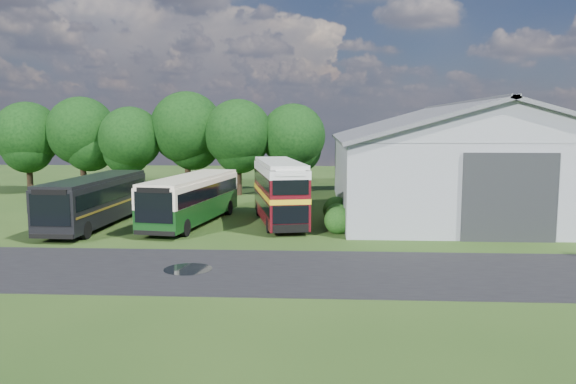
# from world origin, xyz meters

# --- Properties ---
(ground) EXTENTS (120.00, 120.00, 0.00)m
(ground) POSITION_xyz_m (0.00, 0.00, 0.00)
(ground) COLOR #1E3B12
(ground) RESTS_ON ground
(asphalt_road) EXTENTS (60.00, 8.00, 0.02)m
(asphalt_road) POSITION_xyz_m (3.00, -3.00, 0.00)
(asphalt_road) COLOR black
(asphalt_road) RESTS_ON ground
(puddle) EXTENTS (2.20, 2.20, 0.01)m
(puddle) POSITION_xyz_m (-1.50, -3.00, 0.00)
(puddle) COLOR black
(puddle) RESTS_ON ground
(storage_shed) EXTENTS (18.80, 24.80, 8.15)m
(storage_shed) POSITION_xyz_m (15.00, 15.98, 4.17)
(storage_shed) COLOR gray
(storage_shed) RESTS_ON ground
(tree_far_left) EXTENTS (6.12, 6.12, 8.64)m
(tree_far_left) POSITION_xyz_m (-23.00, 24.00, 5.56)
(tree_far_left) COLOR black
(tree_far_left) RESTS_ON ground
(tree_left_a) EXTENTS (6.46, 6.46, 9.12)m
(tree_left_a) POSITION_xyz_m (-18.00, 24.50, 5.87)
(tree_left_a) COLOR black
(tree_left_a) RESTS_ON ground
(tree_left_b) EXTENTS (5.78, 5.78, 8.16)m
(tree_left_b) POSITION_xyz_m (-13.00, 23.50, 5.25)
(tree_left_b) COLOR black
(tree_left_b) RESTS_ON ground
(tree_mid) EXTENTS (6.80, 6.80, 9.60)m
(tree_mid) POSITION_xyz_m (-8.00, 24.80, 6.18)
(tree_mid) COLOR black
(tree_mid) RESTS_ON ground
(tree_right_a) EXTENTS (6.26, 6.26, 8.83)m
(tree_right_a) POSITION_xyz_m (-3.00, 23.80, 5.69)
(tree_right_a) COLOR black
(tree_right_a) RESTS_ON ground
(tree_right_b) EXTENTS (5.98, 5.98, 8.45)m
(tree_right_b) POSITION_xyz_m (2.00, 24.60, 5.44)
(tree_right_b) COLOR black
(tree_right_b) RESTS_ON ground
(shrub_front) EXTENTS (1.70, 1.70, 1.70)m
(shrub_front) POSITION_xyz_m (5.60, 6.00, 0.00)
(shrub_front) COLOR #194714
(shrub_front) RESTS_ON ground
(shrub_mid) EXTENTS (1.60, 1.60, 1.60)m
(shrub_mid) POSITION_xyz_m (5.60, 8.00, 0.00)
(shrub_mid) COLOR #194714
(shrub_mid) RESTS_ON ground
(shrub_back) EXTENTS (1.80, 1.80, 1.80)m
(shrub_back) POSITION_xyz_m (5.60, 10.00, 0.00)
(shrub_back) COLOR #194714
(shrub_back) RESTS_ON ground
(bus_green_single) EXTENTS (4.44, 11.78, 3.17)m
(bus_green_single) POSITION_xyz_m (-3.92, 8.65, 1.69)
(bus_green_single) COLOR black
(bus_green_single) RESTS_ON ground
(bus_maroon_double) EXTENTS (4.39, 9.98, 4.16)m
(bus_maroon_double) POSITION_xyz_m (1.81, 9.18, 2.08)
(bus_maroon_double) COLOR black
(bus_maroon_double) RESTS_ON ground
(bus_dark_single) EXTENTS (3.07, 11.62, 3.18)m
(bus_dark_single) POSITION_xyz_m (-9.96, 7.50, 1.69)
(bus_dark_single) COLOR black
(bus_dark_single) RESTS_ON ground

